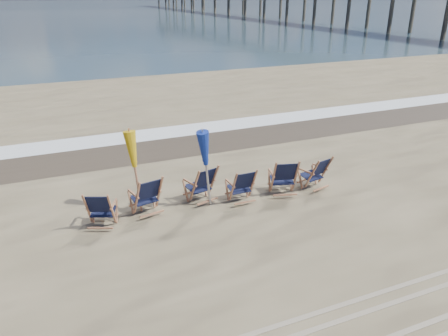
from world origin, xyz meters
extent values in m
plane|color=#364D5A|center=(0.00, 128.00, 0.00)|extent=(400.00, 400.00, 0.00)
cube|color=silver|center=(0.00, 8.30, 0.00)|extent=(200.00, 1.40, 0.01)
cube|color=#42362A|center=(0.00, 6.80, 0.00)|extent=(200.00, 2.60, 0.00)
cylinder|color=#AE704E|center=(-2.08, 2.59, 0.97)|extent=(0.06, 0.06, 1.95)
cone|color=gold|center=(-2.08, 2.59, 1.47)|extent=(0.30, 0.30, 0.85)
cylinder|color=#A5A5AD|center=(-0.51, 2.05, 1.00)|extent=(0.06, 0.06, 1.99)
cone|color=navy|center=(-0.51, 2.05, 1.52)|extent=(0.30, 0.30, 0.85)
camera|label=1|loc=(-3.90, -6.87, 4.94)|focal=35.00mm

